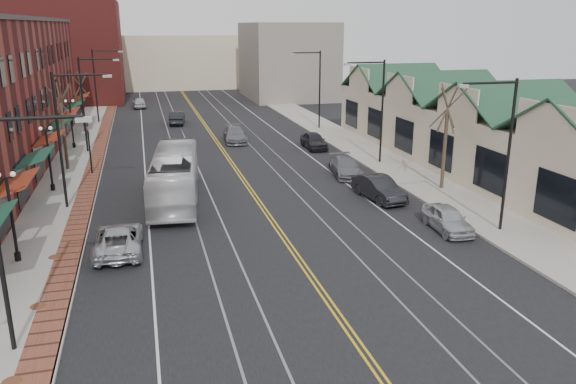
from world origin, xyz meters
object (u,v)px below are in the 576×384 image
parked_car_b (379,188)px  parked_car_d (314,141)px  transit_bus (175,176)px  parked_suv (119,239)px  parked_car_a (447,219)px  parked_car_c (345,167)px

parked_car_b → parked_car_d: parked_car_b is taller
parked_car_b → parked_car_d: size_ratio=1.06×
transit_bus → parked_car_d: 18.20m
parked_suv → parked_car_d: size_ratio=1.14×
parked_car_a → parked_car_d: parked_car_d is taller
parked_car_d → parked_car_a: bearing=-87.4°
parked_car_b → parked_car_c: 6.11m
parked_car_a → parked_car_d: (-0.73, 21.91, 0.05)m
transit_bus → parked_car_a: 16.64m
parked_suv → parked_car_a: size_ratio=1.22×
transit_bus → parked_car_d: transit_bus is taller
parked_car_a → parked_car_c: (-1.29, 12.26, -0.01)m
parked_suv → parked_car_c: bearing=-143.9°
parked_car_d → parked_car_c: bearing=-92.7°
parked_car_b → parked_car_d: 15.76m
transit_bus → parked_suv: bearing=73.8°
transit_bus → parked_car_d: size_ratio=2.67×
parked_suv → parked_car_d: 26.24m
parked_suv → parked_car_d: bearing=-127.1°
parked_car_a → parked_car_b: bearing=105.1°
parked_car_c → parked_car_d: (0.56, 9.64, 0.05)m
parked_car_c → parked_car_d: size_ratio=1.09×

